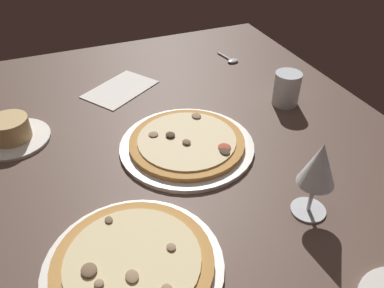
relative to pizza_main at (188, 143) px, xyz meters
The scene contains 8 objects.
dining_table 6.54cm from the pizza_main, behind, with size 150.00×110.00×4.00cm, color brown.
pizza_main is the anchor object (origin of this frame).
pizza_side 35.88cm from the pizza_main, 142.88° to the left, with size 31.38×31.38×3.29cm.
ramekin_on_saucer 43.59cm from the pizza_main, 63.87° to the left, with size 17.88×17.88×6.24cm.
wine_glass_far 33.72cm from the pizza_main, 153.27° to the right, with size 7.17×7.17×16.71cm.
water_glass 34.37cm from the pizza_main, 75.11° to the right, with size 7.38×7.38×9.40cm.
paper_menu 35.24cm from the pizza_main, 13.56° to the left, with size 13.54×20.73×0.30cm, color white.
spoon 50.62cm from the pizza_main, 38.55° to the right, with size 10.11×4.48×1.00cm.
Camera 1 is at (-65.42, 27.86, 62.38)cm, focal length 37.05 mm.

